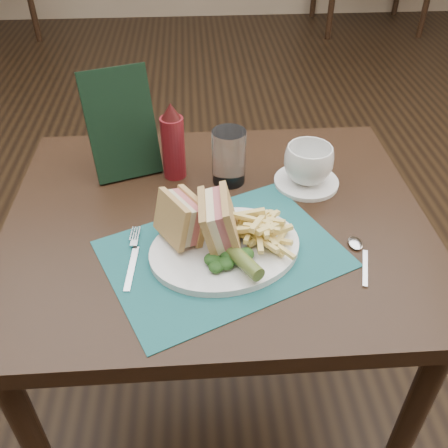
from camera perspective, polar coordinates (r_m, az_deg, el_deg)
name	(u,v)px	position (r m, az deg, el deg)	size (l,w,h in m)	color
floor	(211,289)	(1.95, -1.47, -7.44)	(7.00, 7.00, 0.00)	black
wall_back	(193,16)	(5.05, -3.51, 22.63)	(6.00, 6.00, 0.00)	tan
table_main	(218,328)	(1.34, -0.70, -11.83)	(0.90, 0.75, 0.75)	black
placemat	(223,254)	(0.98, -0.11, -3.42)	(0.44, 0.31, 0.00)	#1C5859
plate	(225,248)	(0.98, 0.12, -2.81)	(0.30, 0.24, 0.01)	white
sandwich_half_a	(171,222)	(0.96, -6.02, 0.28)	(0.06, 0.10, 0.09)	tan
sandwich_half_b	(208,222)	(0.94, -1.79, 0.28)	(0.06, 0.11, 0.10)	tan
kale_garnish	(228,258)	(0.93, 0.50, -3.90)	(0.11, 0.08, 0.03)	#193C15
pickle_spear	(239,257)	(0.92, 1.76, -3.78)	(0.03, 0.03, 0.12)	#4E6225
fries_pile	(258,227)	(0.97, 3.95, -0.36)	(0.18, 0.20, 0.06)	#F0D778
fork	(133,256)	(0.98, -10.41, -3.62)	(0.03, 0.17, 0.01)	silver
spoon	(362,258)	(1.00, 15.46, -3.75)	(0.03, 0.15, 0.01)	silver
saucer	(306,182)	(1.19, 9.37, 4.76)	(0.15, 0.15, 0.01)	white
coffee_cup	(308,164)	(1.16, 9.62, 6.77)	(0.11, 0.11, 0.09)	white
drinking_glass	(229,157)	(1.15, 0.56, 7.68)	(0.08, 0.08, 0.13)	white
ketchup_bottle	(173,141)	(1.16, -5.87, 9.43)	(0.05, 0.05, 0.19)	maroon
check_presenter	(121,124)	(1.18, -11.66, 11.08)	(0.15, 0.02, 0.25)	black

